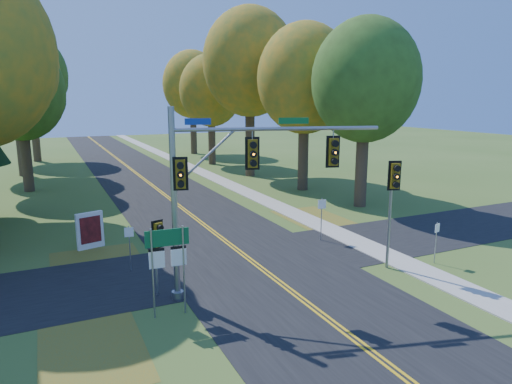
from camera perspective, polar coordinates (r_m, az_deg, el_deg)
name	(u,v)px	position (r m, az deg, el deg)	size (l,w,h in m)	color
ground	(269,275)	(19.85, 1.67, -10.31)	(160.00, 160.00, 0.00)	#39591F
road_main	(269,275)	(19.85, 1.67, -10.29)	(8.00, 160.00, 0.02)	black
road_cross	(250,260)	(21.53, -0.75, -8.49)	(60.00, 6.00, 0.02)	black
centerline_left	(267,275)	(19.80, 1.41, -10.29)	(0.10, 160.00, 0.01)	gold
centerline_right	(271,274)	(19.89, 1.94, -10.20)	(0.10, 160.00, 0.01)	gold
sidewalk_east	(383,254)	(23.14, 15.63, -7.43)	(1.60, 160.00, 0.06)	#9E998E
leaf_patch_w_near	(99,267)	(21.80, -19.00, -8.90)	(4.00, 6.00, 0.00)	brown
leaf_patch_e	(325,223)	(28.05, 8.59, -3.83)	(3.50, 8.00, 0.00)	brown
leaf_patch_w_far	(92,349)	(15.35, -19.79, -17.97)	(3.00, 5.00, 0.00)	brown
tree_e_a	(366,81)	(32.13, 13.53, 13.30)	(7.20, 7.20, 12.73)	#38281C
tree_e_b	(305,79)	(37.40, 6.14, 13.83)	(7.60, 7.60, 13.33)	#38281C
tree_w_c	(20,91)	(40.91, -27.37, 11.10)	(6.80, 6.80, 11.91)	#38281C
tree_e_c	(250,63)	(44.17, -0.73, 15.84)	(8.80, 8.80, 15.79)	#38281C
tree_w_d	(15,73)	(49.70, -27.95, 13.04)	(8.20, 8.20, 14.56)	#38281C
tree_e_d	(211,91)	(52.35, -5.62, 12.47)	(7.00, 7.00, 12.32)	#38281C
tree_w_e	(30,75)	(60.57, -26.38, 12.97)	(8.40, 8.40, 14.97)	#38281C
tree_e_e	(193,85)	(62.91, -7.93, 13.13)	(7.80, 7.80, 13.74)	#38281C
traffic_mast	(228,178)	(16.59, -3.57, 1.82)	(7.63, 2.30, 7.15)	gray
east_signal_pole	(393,188)	(20.28, 16.78, 0.50)	(0.54, 0.65, 4.85)	gray
ped_signal_pole	(158,240)	(17.42, -12.20, -5.91)	(0.46, 0.55, 3.02)	gray
route_sign_cluster	(168,254)	(15.88, -10.98, -7.60)	(1.49, 0.17, 3.19)	gray
info_kiosk	(90,230)	(24.37, -20.04, -4.54)	(1.34, 0.55, 1.86)	silver
reg_sign_e_north	(322,212)	(24.22, 8.21, -2.46)	(0.44, 0.11, 2.30)	gray
reg_sign_e_south	(436,235)	(22.30, 21.63, -5.06)	(0.36, 0.13, 1.94)	gray
reg_sign_w	(129,240)	(20.60, -15.54, -5.82)	(0.39, 0.08, 2.03)	gray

